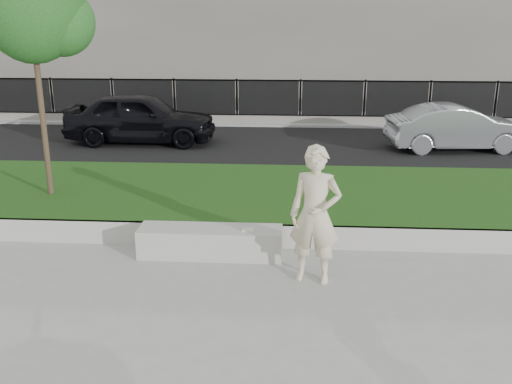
# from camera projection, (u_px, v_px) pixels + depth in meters

# --- Properties ---
(ground) EXTENTS (90.00, 90.00, 0.00)m
(ground) POSITION_uv_depth(u_px,v_px,m) (200.00, 272.00, 8.61)
(ground) COLOR gray
(ground) RESTS_ON ground
(grass_bank) EXTENTS (34.00, 4.00, 0.40)m
(grass_bank) POSITION_uv_depth(u_px,v_px,m) (224.00, 199.00, 11.41)
(grass_bank) COLOR black
(grass_bank) RESTS_ON ground
(grass_kerb) EXTENTS (34.00, 0.08, 0.40)m
(grass_kerb) POSITION_uv_depth(u_px,v_px,m) (210.00, 235.00, 9.55)
(grass_kerb) COLOR #A8A69D
(grass_kerb) RESTS_ON ground
(street) EXTENTS (34.00, 7.00, 0.04)m
(street) POSITION_uv_depth(u_px,v_px,m) (246.00, 147.00, 16.71)
(street) COLOR black
(street) RESTS_ON ground
(far_pavement) EXTENTS (34.00, 3.00, 0.12)m
(far_pavement) POSITION_uv_depth(u_px,v_px,m) (256.00, 119.00, 20.98)
(far_pavement) COLOR gray
(far_pavement) RESTS_ON ground
(iron_fence) EXTENTS (32.00, 0.30, 1.50)m
(iron_fence) POSITION_uv_depth(u_px,v_px,m) (254.00, 110.00, 19.88)
(iron_fence) COLOR slate
(iron_fence) RESTS_ON far_pavement
(stone_bench) EXTENTS (2.30, 0.57, 0.47)m
(stone_bench) POSITION_uv_depth(u_px,v_px,m) (211.00, 242.00, 9.16)
(stone_bench) COLOR #A8A69D
(stone_bench) RESTS_ON ground
(man) EXTENTS (0.82, 0.62, 2.01)m
(man) POSITION_uv_depth(u_px,v_px,m) (315.00, 215.00, 8.08)
(man) COLOR beige
(man) RESTS_ON ground
(book) EXTENTS (0.20, 0.15, 0.02)m
(book) POSITION_uv_depth(u_px,v_px,m) (248.00, 230.00, 8.99)
(book) COLOR beige
(book) RESTS_ON stone_bench
(car_dark) EXTENTS (4.43, 1.81, 1.51)m
(car_dark) POSITION_uv_depth(u_px,v_px,m) (141.00, 118.00, 16.94)
(car_dark) COLOR black
(car_dark) RESTS_ON street
(car_silver) EXTENTS (3.99, 1.74, 1.28)m
(car_silver) POSITION_uv_depth(u_px,v_px,m) (457.00, 128.00, 16.06)
(car_silver) COLOR #919399
(car_silver) RESTS_ON street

